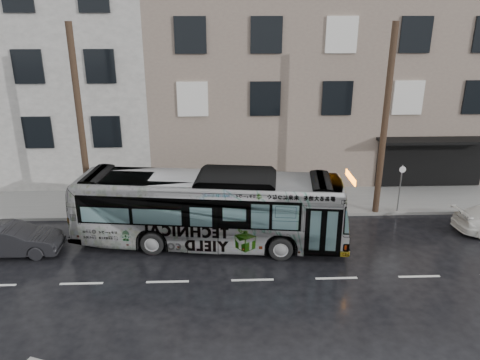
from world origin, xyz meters
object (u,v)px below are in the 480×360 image
object	(u,v)px
utility_pole_rear	(81,125)
sign_post	(400,188)
utility_pole_front	(385,123)
bus	(210,209)
dark_sedan	(12,240)

from	to	relation	value
utility_pole_rear	sign_post	distance (m)	15.46
utility_pole_front	bus	bearing A→B (deg)	-161.47
sign_post	dark_sedan	size ratio (longest dim) A/B	0.61
dark_sedan	bus	bearing A→B (deg)	-86.54
dark_sedan	utility_pole_front	bearing A→B (deg)	-79.42
bus	dark_sedan	size ratio (longest dim) A/B	2.94
utility_pole_front	sign_post	size ratio (longest dim) A/B	3.75
bus	sign_post	bearing A→B (deg)	-66.41
utility_pole_rear	dark_sedan	xyz separation A→B (m)	(-2.34, -3.39, -4.00)
utility_pole_rear	dark_sedan	size ratio (longest dim) A/B	2.27
utility_pole_rear	dark_sedan	bearing A→B (deg)	-124.61
sign_post	dark_sedan	distance (m)	17.78
sign_post	utility_pole_front	bearing A→B (deg)	180.00
bus	utility_pole_rear	bearing A→B (deg)	72.10
utility_pole_rear	bus	xyz separation A→B (m)	(5.85, -2.73, -3.03)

